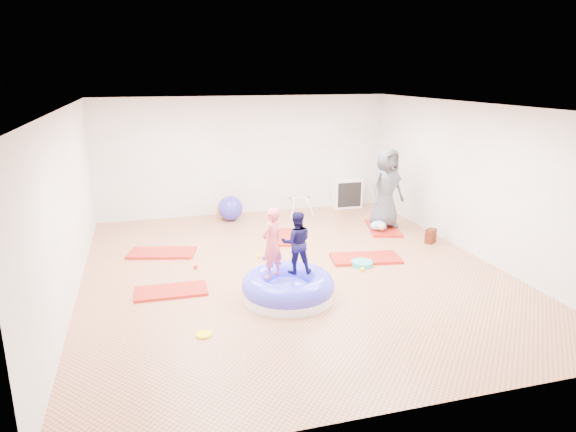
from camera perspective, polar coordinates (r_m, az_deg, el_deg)
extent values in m
cube|color=tan|center=(8.97, 0.53, -6.04)|extent=(7.00, 8.00, 0.01)
cube|color=silver|center=(8.35, 0.58, 12.11)|extent=(7.00, 8.00, 0.01)
cube|color=beige|center=(12.38, -4.72, 6.68)|extent=(7.00, 0.01, 2.80)
cube|color=beige|center=(5.02, 13.66, -7.24)|extent=(7.00, 0.01, 2.80)
cube|color=beige|center=(8.30, -23.31, 1.01)|extent=(0.01, 8.00, 2.80)
cube|color=beige|center=(10.10, 20.02, 3.76)|extent=(0.01, 8.00, 2.80)
cube|color=red|center=(8.30, -12.86, -8.14)|extent=(1.12, 0.58, 0.05)
cube|color=red|center=(10.02, -13.84, -4.00)|extent=(1.34, 0.91, 0.05)
cube|color=red|center=(10.65, -0.05, -2.36)|extent=(0.81, 1.21, 0.05)
cube|color=red|center=(9.56, 8.62, -4.66)|extent=(1.33, 0.82, 0.05)
cube|color=red|center=(11.46, 10.54, -1.31)|extent=(0.94, 1.37, 0.05)
cylinder|color=white|center=(7.88, 0.01, -8.63)|extent=(1.36, 1.36, 0.15)
torus|color=#3F3EF3|center=(7.82, 0.01, -7.67)|extent=(1.41, 1.41, 0.37)
ellipsoid|color=#3F3EF3|center=(7.85, 0.01, -8.26)|extent=(0.75, 0.75, 0.34)
imported|color=#EA5868|center=(7.55, -1.80, -2.66)|extent=(0.47, 0.44, 1.07)
imported|color=#100E3A|center=(7.74, 0.95, -2.62)|extent=(0.52, 0.43, 0.97)
imported|color=#46474E|center=(11.26, 10.85, 3.09)|extent=(0.98, 0.78, 1.74)
ellipsoid|color=#8BADDF|center=(11.17, 9.98, -1.05)|extent=(0.35, 0.23, 0.20)
sphere|color=#DFBA7C|center=(11.02, 10.35, -1.16)|extent=(0.17, 0.17, 0.17)
sphere|color=#3FAE60|center=(7.62, -0.06, -9.84)|extent=(0.08, 0.08, 0.08)
sphere|color=#FFEF06|center=(9.53, -3.27, -4.50)|extent=(0.08, 0.08, 0.08)
sphere|color=#3430B2|center=(9.45, -2.67, -4.66)|extent=(0.08, 0.08, 0.08)
sphere|color=#3FAE60|center=(9.10, 2.80, -5.48)|extent=(0.08, 0.08, 0.08)
sphere|color=#FFEF06|center=(9.00, 8.26, -5.88)|extent=(0.08, 0.08, 0.08)
sphere|color=red|center=(9.16, -10.22, -5.58)|extent=(0.08, 0.08, 0.08)
sphere|color=#3430B2|center=(11.95, -6.43, 0.87)|extent=(0.58, 0.58, 0.58)
sphere|color=orange|center=(12.12, -6.96, 0.69)|extent=(0.42, 0.42, 0.42)
cylinder|color=white|center=(12.02, 0.55, 0.85)|extent=(0.17, 0.18, 0.46)
cylinder|color=white|center=(12.39, 0.03, 1.29)|extent=(0.17, 0.18, 0.46)
cylinder|color=white|center=(12.15, 2.49, 0.99)|extent=(0.17, 0.18, 0.46)
cylinder|color=white|center=(12.51, 1.92, 1.42)|extent=(0.17, 0.18, 0.46)
cylinder|color=white|center=(12.21, 1.25, 2.05)|extent=(0.45, 0.03, 0.03)
sphere|color=red|center=(12.15, 0.25, 1.99)|extent=(0.05, 0.05, 0.05)
sphere|color=#3430B2|center=(12.28, 2.25, 2.12)|extent=(0.05, 0.05, 0.05)
cube|color=white|center=(13.11, 6.55, 2.52)|extent=(0.73, 0.35, 0.73)
cube|color=black|center=(12.96, 6.84, 2.36)|extent=(0.62, 0.02, 0.62)
cube|color=white|center=(13.07, 6.64, 2.47)|extent=(0.02, 0.25, 0.64)
cube|color=white|center=(13.07, 6.64, 2.47)|extent=(0.64, 0.25, 0.02)
cylinder|color=teal|center=(9.25, 8.23, -5.26)|extent=(0.38, 0.38, 0.09)
cube|color=maroon|center=(10.73, 15.57, -2.15)|extent=(0.29, 0.27, 0.28)
cylinder|color=#FFEF06|center=(6.96, -9.32, -12.88)|extent=(0.21, 0.21, 0.03)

